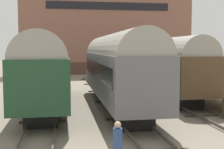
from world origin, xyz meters
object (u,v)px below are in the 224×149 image
object	(u,v)px
train_car_green	(46,66)
person_worker	(118,142)
train_car_grey	(117,66)
train_car_brown	(163,63)

from	to	relation	value
train_car_green	person_worker	world-z (taller)	train_car_green
train_car_grey	person_worker	world-z (taller)	train_car_grey
train_car_green	train_car_grey	bearing A→B (deg)	-15.71
train_car_brown	train_car_grey	size ratio (longest dim) A/B	0.98
train_car_brown	person_worker	distance (m)	17.68
train_car_green	train_car_grey	xyz separation A→B (m)	(4.94, -1.39, 0.08)
train_car_brown	person_worker	size ratio (longest dim) A/B	8.89
train_car_brown	person_worker	world-z (taller)	train_car_brown
train_car_green	train_car_brown	size ratio (longest dim) A/B	1.04
train_car_green	train_car_brown	world-z (taller)	train_car_green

